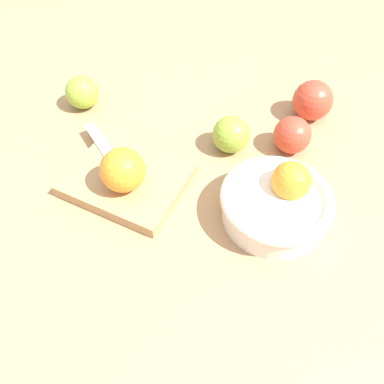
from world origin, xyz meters
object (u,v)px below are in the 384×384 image
object	(u,v)px
apple_front_left	(231,135)
apple_front_left_3	(313,100)
apple_front_left_2	(292,135)
cutting_board	(128,180)
orange_on_board	(123,170)
knife	(108,153)
bowl	(277,202)
apple_front_right	(82,92)

from	to	relation	value
apple_front_left	apple_front_left_3	size ratio (longest dim) A/B	0.87
apple_front_left_2	apple_front_left_3	distance (m)	0.12
cutting_board	apple_front_left_2	size ratio (longest dim) A/B	2.82
apple_front_left_3	orange_on_board	bearing A→B (deg)	43.50
knife	bowl	bearing A→B (deg)	170.20
apple_front_left	cutting_board	bearing A→B (deg)	39.15
orange_on_board	apple_front_left	world-z (taller)	orange_on_board
orange_on_board	apple_front_left_3	bearing A→B (deg)	-136.50
apple_front_right	cutting_board	bearing A→B (deg)	130.36
knife	apple_front_left	bearing A→B (deg)	-156.84
knife	apple_front_left	xyz separation A→B (m)	(-0.22, -0.09, 0.01)
bowl	knife	xyz separation A→B (m)	(0.32, -0.06, -0.01)
apple_front_left	apple_front_right	bearing A→B (deg)	-10.45
orange_on_board	apple_front_right	size ratio (longest dim) A/B	1.10
knife	apple_front_left_3	world-z (taller)	apple_front_left_3
apple_front_left	apple_front_left_3	world-z (taller)	apple_front_left_3
apple_front_left_3	apple_front_right	xyz separation A→B (m)	(0.49, 0.08, -0.01)
apple_front_right	knife	bearing A→B (deg)	127.13
apple_front_left_3	apple_front_right	distance (m)	0.49
apple_front_left	apple_front_left_2	bearing A→B (deg)	-167.83
orange_on_board	apple_front_left_2	xyz separation A→B (m)	(-0.28, -0.19, -0.03)
apple_front_left_2	apple_front_left_3	bearing A→B (deg)	-107.00
orange_on_board	apple_front_left_2	size ratio (longest dim) A/B	1.07
cutting_board	apple_front_right	xyz separation A→B (m)	(0.17, -0.20, 0.02)
bowl	apple_front_left_3	distance (m)	0.29
knife	apple_front_left_2	world-z (taller)	apple_front_left_2
apple_front_left_3	apple_front_left_2	bearing A→B (deg)	73.00
knife	apple_front_left_3	size ratio (longest dim) A/B	1.47
knife	apple_front_left_2	xyz separation A→B (m)	(-0.34, -0.12, 0.01)
knife	apple_front_right	xyz separation A→B (m)	(0.12, -0.16, 0.01)
apple_front_left_3	cutting_board	bearing A→B (deg)	40.70
apple_front_left_3	apple_front_right	size ratio (longest dim) A/B	1.17
cutting_board	apple_front_right	distance (m)	0.26
orange_on_board	cutting_board	bearing A→B (deg)	-76.06
cutting_board	apple_front_left	size ratio (longest dim) A/B	2.84
bowl	apple_front_left_2	bearing A→B (deg)	-94.54
knife	apple_front_right	bearing A→B (deg)	-52.87
apple_front_left	apple_front_right	world-z (taller)	apple_front_left
apple_front_left	apple_front_left_3	distance (m)	0.20
knife	apple_front_right	distance (m)	0.20
cutting_board	knife	bearing A→B (deg)	-40.13
knife	apple_front_left	size ratio (longest dim) A/B	1.69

